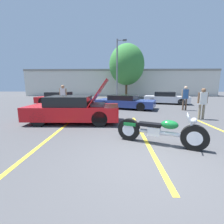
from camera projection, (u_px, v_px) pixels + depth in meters
name	position (u px, v px, depth m)	size (l,w,h in m)	color
ground_plane	(149.00, 163.00, 3.48)	(80.00, 80.00, 0.00)	#474749
parking_stripe_foreground	(53.00, 135.00, 5.42)	(0.12, 5.96, 0.01)	yellow
parking_stripe_middle	(143.00, 136.00, 5.34)	(0.12, 5.96, 0.01)	yellow
far_building	(120.00, 82.00, 26.50)	(32.00, 4.20, 4.40)	beige
light_pole	(118.00, 67.00, 18.23)	(1.21, 0.28, 7.19)	slate
tree_background	(127.00, 65.00, 21.38)	(4.98, 4.98, 7.54)	brown
motorcycle	(159.00, 131.00, 4.50)	(2.46, 1.21, 1.00)	black
show_car_hood_open	(74.00, 109.00, 7.26)	(4.34, 1.85, 2.08)	red
parked_car_right_row	(166.00, 98.00, 14.63)	(4.45, 2.87, 1.16)	silver
parked_car_left_row	(61.00, 99.00, 13.86)	(4.41, 2.45, 1.18)	red
parked_car_mid_row	(125.00, 102.00, 11.69)	(4.82, 3.32, 1.04)	navy
spectator_near_motorcycle	(203.00, 101.00, 7.79)	(0.52, 0.22, 1.64)	gray
spectator_by_show_car	(185.00, 96.00, 10.66)	(0.52, 0.23, 1.73)	brown
spectator_midground	(63.00, 95.00, 10.74)	(0.52, 0.24, 1.80)	gray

